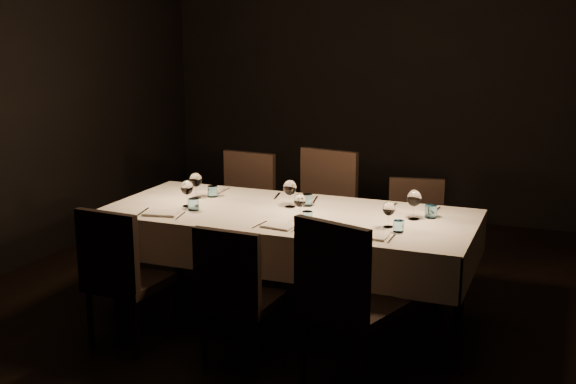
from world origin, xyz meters
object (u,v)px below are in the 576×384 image
at_px(chair_near_center, 235,290).
at_px(chair_near_right, 344,297).
at_px(dining_table, 288,222).
at_px(chair_near_left, 120,271).
at_px(chair_far_left, 243,207).
at_px(chair_far_center, 321,211).
at_px(chair_far_right, 415,230).

relative_size(chair_near_center, chair_near_right, 0.88).
xyz_separation_m(dining_table, chair_near_right, (0.66, -0.83, -0.14)).
bearing_deg(chair_near_center, dining_table, -87.82).
distance_m(chair_near_left, chair_far_left, 1.66).
relative_size(chair_near_left, chair_near_center, 1.05).
relative_size(dining_table, chair_near_right, 2.53).
xyz_separation_m(chair_near_right, chair_far_left, (-1.39, 1.64, -0.01)).
distance_m(dining_table, chair_far_center, 0.81).
distance_m(chair_near_center, chair_far_center, 1.63).
bearing_deg(chair_near_right, chair_near_center, 17.60).
bearing_deg(dining_table, chair_near_right, -51.48).
relative_size(chair_near_center, chair_far_center, 0.84).
distance_m(dining_table, chair_near_right, 1.07).
distance_m(dining_table, chair_near_left, 1.17).
distance_m(chair_near_right, chair_far_left, 2.15).
bearing_deg(chair_far_center, chair_far_right, 12.20).
bearing_deg(dining_table, chair_far_center, 92.87).
bearing_deg(chair_near_right, dining_table, -33.21).
bearing_deg(dining_table, chair_near_center, -90.33).
bearing_deg(chair_near_center, chair_near_right, -178.16).
distance_m(chair_near_left, chair_near_right, 1.46).
xyz_separation_m(chair_near_left, chair_far_left, (0.07, 1.66, 0.03)).
bearing_deg(chair_near_right, chair_far_center, -48.43).
distance_m(dining_table, chair_near_center, 0.85).
bearing_deg(chair_near_left, chair_near_center, -174.27).
distance_m(chair_near_left, chair_far_center, 1.81).
relative_size(chair_near_right, chair_far_left, 1.02).
distance_m(chair_far_left, chair_far_right, 1.43).
bearing_deg(chair_far_right, chair_far_left, 170.87).
bearing_deg(chair_far_center, chair_near_center, -78.68).
relative_size(chair_near_right, chair_far_center, 0.96).
xyz_separation_m(chair_far_left, chair_far_right, (1.43, 0.02, -0.05)).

